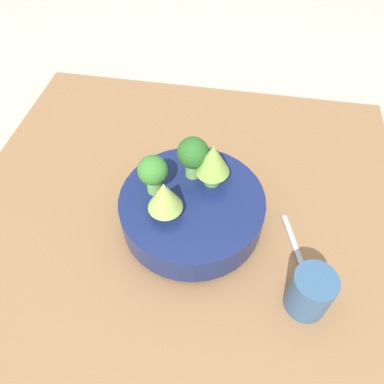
# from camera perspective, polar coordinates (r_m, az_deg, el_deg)

# --- Properties ---
(ground_plane) EXTENTS (6.00, 6.00, 0.00)m
(ground_plane) POSITION_cam_1_polar(r_m,az_deg,el_deg) (0.78, -2.11, -7.10)
(ground_plane) COLOR #ADA89E
(table) EXTENTS (0.93, 0.90, 0.05)m
(table) POSITION_cam_1_polar(r_m,az_deg,el_deg) (0.76, -2.16, -6.18)
(table) COLOR olive
(table) RESTS_ON ground_plane
(bowl) EXTENTS (0.27, 0.27, 0.08)m
(bowl) POSITION_cam_1_polar(r_m,az_deg,el_deg) (0.71, 0.00, -2.68)
(bowl) COLOR navy
(bowl) RESTS_ON table
(broccoli_floret_back) EXTENTS (0.05, 0.05, 0.08)m
(broccoli_floret_back) POSITION_cam_1_polar(r_m,az_deg,el_deg) (0.67, -5.99, 3.00)
(broccoli_floret_back) COLOR #7AB256
(broccoli_floret_back) RESTS_ON bowl
(romanesco_piece_near) EXTENTS (0.06, 0.06, 0.09)m
(romanesco_piece_near) POSITION_cam_1_polar(r_m,az_deg,el_deg) (0.67, 3.20, 4.78)
(romanesco_piece_near) COLOR #609347
(romanesco_piece_near) RESTS_ON bowl
(broccoli_floret_right) EXTENTS (0.06, 0.06, 0.09)m
(broccoli_floret_right) POSITION_cam_1_polar(r_m,az_deg,el_deg) (0.69, 0.13, 5.70)
(broccoli_floret_right) COLOR #7AB256
(broccoli_floret_right) RESTS_ON bowl
(romanesco_piece_far) EXTENTS (0.06, 0.06, 0.08)m
(romanesco_piece_far) POSITION_cam_1_polar(r_m,az_deg,el_deg) (0.63, -4.21, -0.70)
(romanesco_piece_far) COLOR #609347
(romanesco_piece_far) RESTS_ON bowl
(cup) EXTENTS (0.07, 0.07, 0.09)m
(cup) POSITION_cam_1_polar(r_m,az_deg,el_deg) (0.66, 17.55, -14.38)
(cup) COLOR #33567F
(cup) RESTS_ON table
(fork) EXTENTS (0.16, 0.06, 0.01)m
(fork) POSITION_cam_1_polar(r_m,az_deg,el_deg) (0.74, 15.68, -8.79)
(fork) COLOR #B2B2B7
(fork) RESTS_ON table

